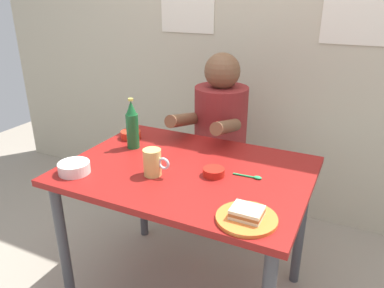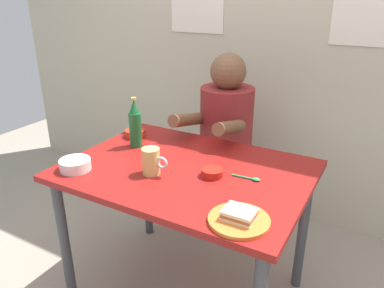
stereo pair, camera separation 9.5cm
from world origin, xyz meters
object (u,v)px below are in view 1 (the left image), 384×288
object	(u,v)px
beer_mug	(153,162)
plate_orange	(247,218)
dining_table	(187,186)
beer_bottle	(132,126)
person_seated	(220,121)
sandwich	(247,212)
sambal_bowl_red	(214,172)
stool	(219,181)

from	to	relation	value
beer_mug	plate_orange	bearing A→B (deg)	-18.07
dining_table	plate_orange	bearing A→B (deg)	-37.00
plate_orange	beer_bottle	size ratio (longest dim) A/B	0.84
person_seated	sandwich	distance (m)	1.01
sambal_bowl_red	beer_mug	bearing A→B (deg)	-155.68
sambal_bowl_red	sandwich	bearing A→B (deg)	-48.24
stool	sambal_bowl_red	bearing A→B (deg)	-70.78
plate_orange	beer_bottle	world-z (taller)	beer_bottle
beer_mug	sandwich	bearing A→B (deg)	-18.07
beer_bottle	sambal_bowl_red	xyz separation A→B (m)	(0.50, -0.11, -0.10)
sambal_bowl_red	stool	bearing A→B (deg)	109.22
stool	plate_orange	distance (m)	1.10
stool	plate_orange	size ratio (longest dim) A/B	2.05
sandwich	person_seated	bearing A→B (deg)	117.19
beer_mug	sambal_bowl_red	size ratio (longest dim) A/B	1.31
dining_table	stool	xyz separation A→B (m)	(-0.09, 0.63, -0.30)
stool	sambal_bowl_red	xyz separation A→B (m)	(0.23, -0.65, 0.41)
person_seated	beer_bottle	xyz separation A→B (m)	(-0.27, -0.52, 0.09)
dining_table	beer_bottle	distance (m)	0.43
beer_bottle	stool	bearing A→B (deg)	63.08
plate_orange	sambal_bowl_red	distance (m)	0.36
stool	sambal_bowl_red	world-z (taller)	sambal_bowl_red
sambal_bowl_red	plate_orange	bearing A→B (deg)	-48.24
person_seated	dining_table	bearing A→B (deg)	-81.99
sandwich	dining_table	bearing A→B (deg)	143.00
person_seated	beer_mug	distance (m)	0.75
plate_orange	person_seated	bearing A→B (deg)	117.19
sandwich	sambal_bowl_red	size ratio (longest dim) A/B	1.15
dining_table	person_seated	size ratio (longest dim) A/B	1.53
person_seated	plate_orange	distance (m)	1.02
person_seated	sambal_bowl_red	world-z (taller)	person_seated
dining_table	sandwich	size ratio (longest dim) A/B	10.00
stool	dining_table	bearing A→B (deg)	-82.13
sandwich	sambal_bowl_red	distance (m)	0.36
sandwich	sambal_bowl_red	xyz separation A→B (m)	(-0.24, 0.27, -0.01)
beer_bottle	beer_mug	bearing A→B (deg)	-40.99
stool	beer_bottle	world-z (taller)	beer_bottle
person_seated	beer_mug	xyz separation A→B (m)	(-0.02, -0.75, 0.03)
dining_table	stool	bearing A→B (deg)	97.87
dining_table	person_seated	xyz separation A→B (m)	(-0.09, 0.62, 0.12)
beer_mug	sambal_bowl_red	distance (m)	0.27
stool	person_seated	distance (m)	0.42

